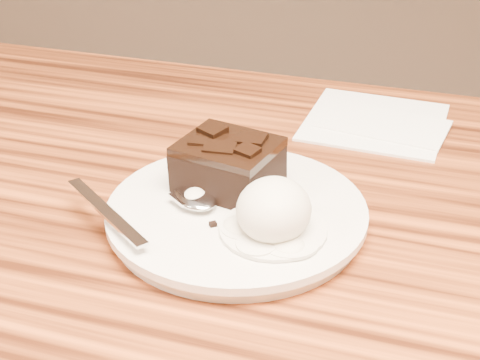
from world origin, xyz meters
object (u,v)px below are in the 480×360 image
(plate, at_px, (237,216))
(brownie, at_px, (228,168))
(spoon, at_px, (195,199))
(ice_cream_scoop, at_px, (274,210))
(napkin, at_px, (375,121))

(plate, distance_m, brownie, 0.05)
(brownie, distance_m, spoon, 0.05)
(plate, height_order, brownie, brownie)
(plate, xyz_separation_m, ice_cream_scoop, (0.04, -0.03, 0.03))
(ice_cream_scoop, distance_m, napkin, 0.28)
(spoon, bearing_deg, brownie, 11.61)
(spoon, xyz_separation_m, napkin, (0.12, 0.26, -0.02))
(brownie, relative_size, ice_cream_scoop, 1.27)
(napkin, bearing_deg, brownie, -115.75)
(spoon, bearing_deg, plate, -41.03)
(brownie, bearing_deg, ice_cream_scoop, -45.68)
(spoon, relative_size, napkin, 1.24)
(plate, height_order, spoon, spoon)
(ice_cream_scoop, height_order, napkin, ice_cream_scoop)
(plate, bearing_deg, brownie, 119.49)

